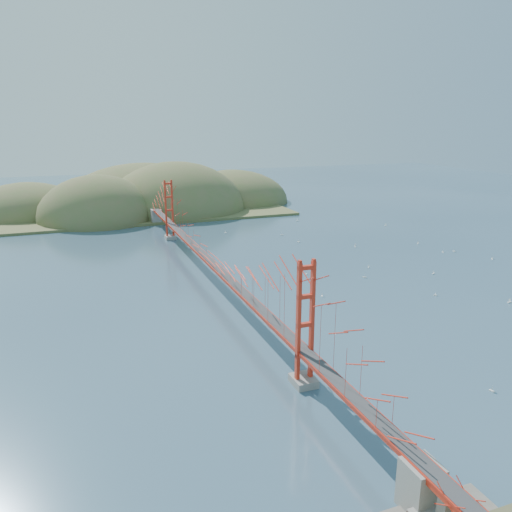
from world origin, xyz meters
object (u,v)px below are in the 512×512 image
object	(u,v)px
bridge	(211,237)
sailboat_0	(306,274)
sailboat_1	(365,277)
sailboat_2	(509,302)

from	to	relation	value
bridge	sailboat_0	bearing A→B (deg)	-2.82
sailboat_0	bridge	bearing A→B (deg)	177.18
sailboat_1	sailboat_2	size ratio (longest dim) A/B	0.98
sailboat_1	sailboat_0	world-z (taller)	sailboat_1
bridge	sailboat_2	world-z (taller)	bridge
bridge	sailboat_0	world-z (taller)	bridge
bridge	sailboat_2	distance (m)	40.69
bridge	sailboat_1	bearing A→B (deg)	-13.24
sailboat_2	bridge	bearing A→B (deg)	148.29
sailboat_1	sailboat_0	size ratio (longest dim) A/B	1.18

